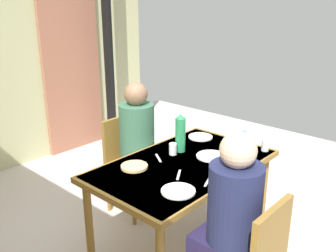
{
  "coord_description": "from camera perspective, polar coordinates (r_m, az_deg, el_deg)",
  "views": [
    {
      "loc": [
        -1.74,
        -1.47,
        1.87
      ],
      "look_at": [
        0.17,
        0.25,
        0.99
      ],
      "focal_mm": 39.74,
      "sensor_mm": 36.0,
      "label": 1
    }
  ],
  "objects": [
    {
      "name": "door_wooden",
      "position": [
        4.85,
        -14.48,
        7.97
      ],
      "size": [
        0.8,
        0.05,
        2.0
      ],
      "primitive_type": "cube",
      "color": "#9F6149",
      "rests_on": "ground_plane"
    },
    {
      "name": "stove_pipe_column",
      "position": [
        4.8,
        -9.21,
        12.85
      ],
      "size": [
        0.12,
        0.12,
        2.77
      ],
      "primitive_type": "cylinder",
      "color": "black",
      "rests_on": "ground_plane"
    },
    {
      "name": "dining_table",
      "position": [
        2.75,
        2.34,
        -7.13
      ],
      "size": [
        1.37,
        0.83,
        0.74
      ],
      "color": "olive",
      "rests_on": "ground_plane"
    },
    {
      "name": "chair_far_diner",
      "position": [
        3.4,
        -6.08,
        -4.98
      ],
      "size": [
        0.4,
        0.4,
        0.87
      ],
      "rotation": [
        0.0,
        0.0,
        3.14
      ],
      "color": "olive",
      "rests_on": "ground_plane"
    },
    {
      "name": "person_near_diner",
      "position": [
        2.13,
        9.85,
        -12.0
      ],
      "size": [
        0.3,
        0.37,
        0.77
      ],
      "color": "#231D43",
      "rests_on": "ground_plane"
    },
    {
      "name": "person_far_diner",
      "position": [
        3.2,
        -4.61,
        -1.01
      ],
      "size": [
        0.3,
        0.37,
        0.77
      ],
      "rotation": [
        0.0,
        0.0,
        3.14
      ],
      "color": "#356752",
      "rests_on": "ground_plane"
    },
    {
      "name": "water_bottle_green_near",
      "position": [
        2.72,
        11.44,
        -3.24
      ],
      "size": [
        0.06,
        0.06,
        0.26
      ],
      "color": "#37896D",
      "rests_on": "dining_table"
    },
    {
      "name": "water_bottle_green_far",
      "position": [
        2.87,
        1.91,
        -1.2
      ],
      "size": [
        0.08,
        0.08,
        0.3
      ],
      "color": "#27854F",
      "rests_on": "dining_table"
    },
    {
      "name": "serving_bowl_center",
      "position": [
        3.02,
        10.73,
        -2.88
      ],
      "size": [
        0.17,
        0.17,
        0.05
      ],
      "primitive_type": "cylinder",
      "color": "silver",
      "rests_on": "dining_table"
    },
    {
      "name": "dinner_plate_near_left",
      "position": [
        3.21,
        5.0,
        -1.67
      ],
      "size": [
        0.21,
        0.21,
        0.01
      ],
      "primitive_type": "cylinder",
      "color": "white",
      "rests_on": "dining_table"
    },
    {
      "name": "dinner_plate_near_right",
      "position": [
        2.83,
        6.68,
        -4.62
      ],
      "size": [
        0.23,
        0.23,
        0.01
      ],
      "primitive_type": "cylinder",
      "color": "white",
      "rests_on": "dining_table"
    },
    {
      "name": "dinner_plate_far_center",
      "position": [
        2.33,
        1.58,
        -9.93
      ],
      "size": [
        0.21,
        0.21,
        0.01
      ],
      "primitive_type": "cylinder",
      "color": "white",
      "rests_on": "dining_table"
    },
    {
      "name": "drinking_glass_by_near_diner",
      "position": [
        3.01,
        14.69,
        -2.88
      ],
      "size": [
        0.06,
        0.06,
        0.09
      ],
      "primitive_type": "cylinder",
      "color": "silver",
      "rests_on": "dining_table"
    },
    {
      "name": "drinking_glass_by_far_diner",
      "position": [
        2.84,
        0.76,
        -3.54
      ],
      "size": [
        0.06,
        0.06,
        0.09
      ],
      "primitive_type": "cylinder",
      "color": "silver",
      "rests_on": "dining_table"
    },
    {
      "name": "bread_plate_sliced",
      "position": [
        2.65,
        -5.19,
        -6.21
      ],
      "size": [
        0.19,
        0.19,
        0.02
      ],
      "primitive_type": "cylinder",
      "color": "#DBB77A",
      "rests_on": "dining_table"
    },
    {
      "name": "cutlery_knife_near",
      "position": [
        2.54,
        1.61,
        -7.51
      ],
      "size": [
        0.13,
        0.1,
        0.0
      ],
      "primitive_type": "cube",
      "rotation": [
        0.0,
        0.0,
        3.72
      ],
      "color": "silver",
      "rests_on": "dining_table"
    },
    {
      "name": "cutlery_fork_near",
      "position": [
        2.47,
        6.13,
        -8.44
      ],
      "size": [
        0.15,
        0.07,
        0.0
      ],
      "primitive_type": "cube",
      "rotation": [
        0.0,
        0.0,
        0.37
      ],
      "color": "silver",
      "rests_on": "dining_table"
    },
    {
      "name": "cutlery_knife_far",
      "position": [
        2.79,
        -1.5,
        -4.92
      ],
      "size": [
        0.1,
        0.13,
        0.0
      ],
      "primitive_type": "cube",
      "rotation": [
        0.0,
        0.0,
        4.13
      ],
      "color": "silver",
      "rests_on": "dining_table"
    }
  ]
}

